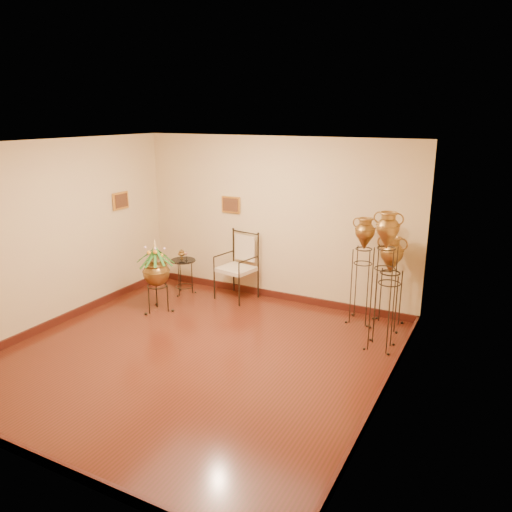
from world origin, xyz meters
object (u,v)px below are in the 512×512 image
at_px(amphora_tall, 384,280).
at_px(armchair, 236,266).
at_px(planter_urn, 156,270).
at_px(side_table, 184,276).
at_px(amphora_mid, 363,270).

xyz_separation_m(amphora_tall, armchair, (-2.73, 0.78, -0.41)).
distance_m(planter_urn, side_table, 0.97).
bearing_deg(amphora_tall, planter_urn, -174.81).
xyz_separation_m(amphora_tall, planter_urn, (-3.59, -0.33, -0.29)).
bearing_deg(armchair, amphora_tall, -5.29).
distance_m(planter_urn, armchair, 1.41).
xyz_separation_m(amphora_mid, armchair, (-2.23, 0.00, -0.26)).
bearing_deg(planter_urn, amphora_tall, 5.19).
relative_size(planter_urn, side_table, 1.58).
relative_size(amphora_mid, side_table, 2.09).
height_order(amphora_tall, armchair, amphora_tall).
distance_m(amphora_tall, armchair, 2.87).
relative_size(amphora_tall, planter_urn, 1.54).
relative_size(amphora_tall, side_table, 2.43).
relative_size(planter_urn, armchair, 1.08).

